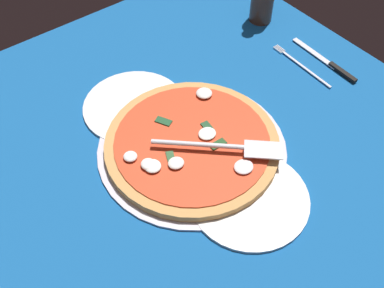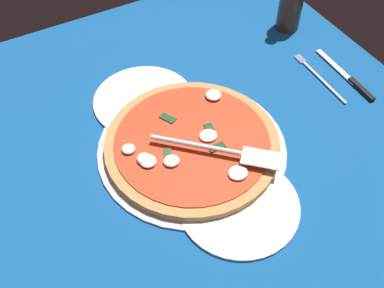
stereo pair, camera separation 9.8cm
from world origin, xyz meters
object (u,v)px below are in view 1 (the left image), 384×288
object	(u,v)px
dinner_plate_left	(135,106)
dinner_plate_right	(249,199)
pizza_server	(221,146)
pizza	(192,144)
place_setting_far	(316,65)

from	to	relation	value
dinner_plate_left	dinner_plate_right	distance (cm)	35.00
dinner_plate_left	pizza_server	world-z (taller)	pizza_server
pizza_server	pizza	bearing A→B (deg)	159.55
pizza_server	dinner_plate_right	bearing A→B (deg)	-57.24
pizza	pizza_server	size ratio (longest dim) A/B	1.72
dinner_plate_left	pizza	xyz separation A→B (cm)	(17.96, 2.43, 1.40)
pizza	pizza_server	distance (cm)	7.02
dinner_plate_right	pizza_server	size ratio (longest dim) A/B	1.10
dinner_plate_left	place_setting_far	size ratio (longest dim) A/B	1.07
pizza_server	dinner_plate_left	bearing A→B (deg)	145.49
pizza_server	place_setting_far	world-z (taller)	pizza_server
dinner_plate_left	dinner_plate_right	bearing A→B (deg)	5.59
pizza	pizza_server	xyz separation A→B (cm)	(5.83, 2.94, 2.60)
pizza	pizza_server	world-z (taller)	pizza_server
place_setting_far	pizza_server	bearing A→B (deg)	103.85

